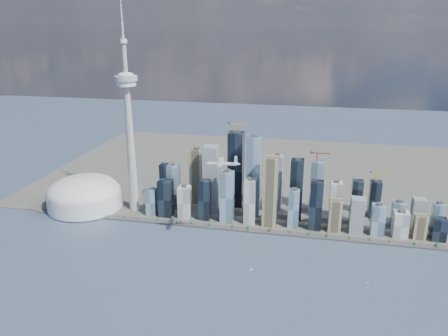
% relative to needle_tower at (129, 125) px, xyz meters
% --- Properties ---
extents(ground, '(4000.00, 4000.00, 0.00)m').
position_rel_needle_tower_xyz_m(ground, '(300.00, -310.00, -235.84)').
color(ground, '#304055').
rests_on(ground, ground).
extents(seawall, '(1100.00, 22.00, 4.00)m').
position_rel_needle_tower_xyz_m(seawall, '(300.00, -60.00, -233.84)').
color(seawall, '#383838').
rests_on(seawall, ground).
extents(land, '(1400.00, 900.00, 3.00)m').
position_rel_needle_tower_xyz_m(land, '(300.00, 390.00, -234.34)').
color(land, '#4C4C47').
rests_on(land, ground).
extents(shoreline_trees, '(960.53, 7.20, 8.80)m').
position_rel_needle_tower_xyz_m(shoreline_trees, '(300.00, -60.00, -227.06)').
color(shoreline_trees, '#3F2D1E').
rests_on(shoreline_trees, seawall).
extents(skyscraper_cluster, '(736.00, 142.00, 233.50)m').
position_rel_needle_tower_xyz_m(skyscraper_cluster, '(359.62, 26.82, -163.91)').
color(skyscraper_cluster, black).
rests_on(skyscraper_cluster, land).
extents(needle_tower, '(56.00, 56.00, 550.50)m').
position_rel_needle_tower_xyz_m(needle_tower, '(0.00, 0.00, 0.00)').
color(needle_tower, gray).
rests_on(needle_tower, land).
extents(dome_stadium, '(200.00, 200.00, 86.00)m').
position_rel_needle_tower_xyz_m(dome_stadium, '(-140.00, -10.00, -196.40)').
color(dome_stadium, silver).
rests_on(dome_stadium, land).
extents(airplane, '(74.32, 65.96, 18.13)m').
position_rel_needle_tower_xyz_m(airplane, '(279.47, -168.96, -30.59)').
color(airplane, silver).
rests_on(airplane, ground).
extents(sailboat_west, '(6.23, 2.23, 8.61)m').
position_rel_needle_tower_xyz_m(sailboat_west, '(354.62, -237.55, -233.08)').
color(sailboat_west, white).
rests_on(sailboat_west, ground).
extents(sailboat_east, '(7.09, 4.18, 10.06)m').
position_rel_needle_tower_xyz_m(sailboat_east, '(585.60, -237.25, -232.61)').
color(sailboat_east, white).
rests_on(sailboat_east, ground).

